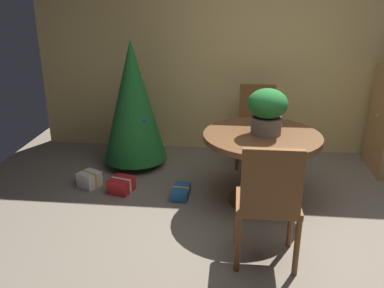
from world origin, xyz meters
The scene contains 10 objects.
ground_plane centered at (0.00, 0.00, 0.00)m, with size 6.60×6.60×0.00m, color #756B5B.
back_wall_panel centered at (0.00, 2.20, 1.30)m, with size 6.00×0.10×2.60m, color tan.
round_dining_table centered at (-0.16, 0.70, 0.51)m, with size 1.13×1.13×0.72m.
flower_vase centered at (-0.13, 0.71, 0.97)m, with size 0.38×0.38×0.44m.
wooden_chair_far centered at (-0.16, 1.71, 0.54)m, with size 0.48×0.40×0.96m.
wooden_chair_near centered at (-0.16, -0.32, 0.57)m, with size 0.48×0.41×1.01m.
holiday_tree centered at (-1.61, 1.48, 0.80)m, with size 0.75×0.75×1.51m.
gift_box_red centered at (-1.60, 0.76, 0.08)m, with size 0.28×0.29×0.15m.
gift_box_cream centered at (-1.98, 0.85, 0.08)m, with size 0.27×0.27×0.16m.
gift_box_blue centered at (-0.96, 0.71, 0.06)m, with size 0.18×0.28×0.11m.
Camera 1 is at (-0.45, -3.04, 2.01)m, focal length 38.20 mm.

